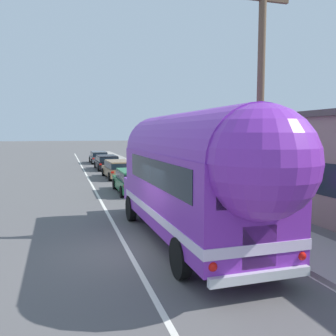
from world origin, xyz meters
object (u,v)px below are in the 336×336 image
Objects in this scene: painted_bus at (195,173)px; car_second at (118,168)px; utility_pole at (260,104)px; car_lead at (133,179)px; car_third at (107,161)px; car_fourth at (99,156)px.

car_second is (0.23, 17.40, -1.51)m from painted_bus.
painted_bus reaches higher than car_second.
utility_pole is 0.81× the size of painted_bus.
car_second is at bearing 97.34° from utility_pole.
painted_bus reaches higher than car_lead.
car_third is (0.14, 24.16, -1.52)m from painted_bus.
painted_bus is 17.46m from car_second.
utility_pole is at bearing -85.71° from car_fourth.
utility_pole is at bearing -76.68° from car_lead.
car_lead and car_fourth have the same top height.
car_third is 7.45m from car_fourth.
car_third and car_fourth have the same top height.
car_second is at bearing -89.24° from car_third.
car_lead is (-2.34, 9.90, -3.63)m from utility_pole.
car_fourth is at bearing 94.29° from utility_pole.
car_fourth is at bearing 90.47° from car_third.
car_fourth is (-2.34, 31.16, -3.63)m from utility_pole.
car_third is 1.04× the size of car_fourth.
car_lead is 13.81m from car_third.
painted_bus is (-2.41, -0.45, -2.12)m from utility_pole.
car_second is 6.76m from car_third.
painted_bus is at bearing -90.38° from car_lead.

